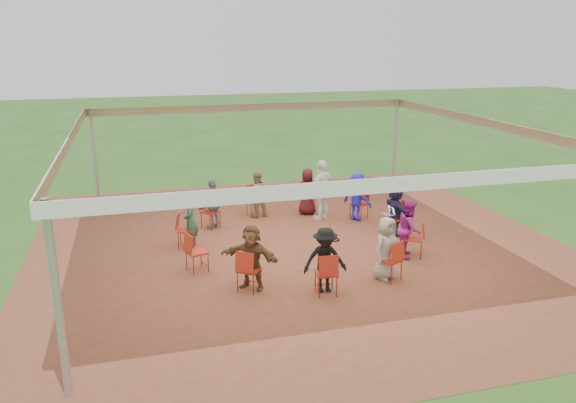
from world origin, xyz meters
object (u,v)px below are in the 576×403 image
object	(u,v)px
chair_1	(359,204)
chair_5	(186,230)
chair_0	(399,218)
person_seated_0	(396,210)
person_seated_5	(191,221)
chair_4	(210,212)
person_seated_8	(386,248)
person_seated_9	(409,228)
person_seated_2	(307,191)
person_seated_6	(251,257)
cable_coil	(334,240)
laptop	(390,212)
chair_10	(414,239)
person_seated_4	(214,204)
chair_2	(308,198)
chair_6	(197,252)
standing_person	(322,190)
person_seated_7	(325,260)
chair_9	(390,260)
person_seated_3	(256,194)
person_seated_1	(357,197)
chair_7	(249,270)
chair_3	(255,201)
chair_8	(326,274)

from	to	relation	value
chair_1	chair_5	xyz separation A→B (m)	(-5.00, -0.96, 0.00)
chair_0	person_seated_0	size ratio (longest dim) A/B	0.65
chair_5	person_seated_5	world-z (taller)	person_seated_5
chair_4	chair_5	xyz separation A→B (m)	(-0.79, -1.37, 0.00)
chair_0	chair_5	distance (m)	5.55
chair_0	person_seated_0	xyz separation A→B (m)	(-0.12, -0.01, 0.25)
person_seated_8	person_seated_9	world-z (taller)	same
person_seated_2	person_seated_6	xyz separation A→B (m)	(-2.66, -4.59, 0.00)
cable_coil	laptop	bearing A→B (deg)	-1.23
chair_10	person_seated_4	world-z (taller)	person_seated_4
chair_2	chair_6	bearing A→B (deg)	65.45
chair_1	laptop	distance (m)	1.54
chair_6	laptop	distance (m)	5.27
standing_person	cable_coil	xyz separation A→B (m)	(-0.27, -1.76, -0.85)
chair_6	person_seated_7	xyz separation A→B (m)	(2.39, -1.75, 0.25)
person_seated_9	standing_person	size ratio (longest dim) A/B	0.80
chair_4	chair_10	distance (m)	5.55
chair_9	cable_coil	distance (m)	2.69
person_seated_3	cable_coil	world-z (taller)	person_seated_3
person_seated_1	person_seated_8	distance (m)	4.05
person_seated_1	person_seated_5	size ratio (longest dim) A/B	1.00
chair_4	chair_6	bearing A→B (deg)	32.73
chair_9	person_seated_5	xyz separation A→B (m)	(-3.89, 3.12, 0.25)
person_seated_8	laptop	bearing A→B (deg)	35.53
chair_4	cable_coil	distance (m)	3.50
person_seated_3	person_seated_0	bearing A→B (deg)	130.91
person_seated_6	chair_1	bearing A→B (deg)	81.64
laptop	person_seated_4	bearing A→B (deg)	64.63
chair_6	person_seated_3	bearing A→B (deg)	129.82
chair_5	chair_7	bearing A→B (deg)	32.73
chair_5	person_seated_1	distance (m)	4.99
chair_3	person_seated_5	xyz separation A→B (m)	(-2.08, -2.12, 0.25)
chair_7	person_seated_8	distance (m)	2.98
person_seated_6	chair_5	bearing A→B (deg)	149.22
person_seated_9	person_seated_8	bearing A→B (deg)	163.64
person_seated_3	standing_person	size ratio (longest dim) A/B	0.80
person_seated_4	person_seated_8	xyz separation A→B (m)	(3.08, -4.33, 0.00)
person_seated_9	standing_person	bearing A→B (deg)	48.02
chair_8	person_seated_6	distance (m)	1.57
chair_8	person_seated_5	world-z (taller)	person_seated_5
chair_8	person_seated_6	size ratio (longest dim) A/B	0.65
chair_7	cable_coil	distance (m)	3.62
chair_1	chair_9	distance (m)	4.23
person_seated_1	laptop	xyz separation A→B (m)	(0.33, -1.44, -0.05)
chair_2	person_seated_0	world-z (taller)	person_seated_0
chair_6	person_seated_6	xyz separation A→B (m)	(0.99, -1.19, 0.25)
chair_9	person_seated_1	xyz separation A→B (m)	(0.90, 4.04, 0.25)
chair_3	person_seated_9	xyz separation A→B (m)	(2.85, -4.09, 0.25)
person_seated_0	laptop	world-z (taller)	person_seated_0
chair_3	cable_coil	xyz separation A→B (m)	(1.52, -2.60, -0.43)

